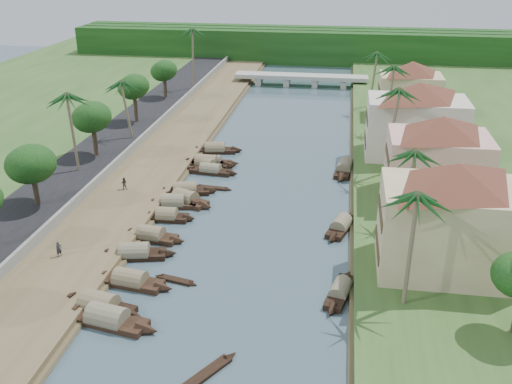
# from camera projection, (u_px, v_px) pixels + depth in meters

# --- Properties ---
(ground) EXTENTS (220.00, 220.00, 0.00)m
(ground) POSITION_uv_depth(u_px,v_px,m) (241.00, 253.00, 56.53)
(ground) COLOR #3C525A
(ground) RESTS_ON ground
(left_bank) EXTENTS (10.00, 180.00, 0.80)m
(left_bank) POSITION_uv_depth(u_px,v_px,m) (151.00, 168.00, 76.70)
(left_bank) COLOR brown
(left_bank) RESTS_ON ground
(right_bank) EXTENTS (16.00, 180.00, 1.20)m
(right_bank) POSITION_uv_depth(u_px,v_px,m) (418.00, 182.00, 71.70)
(right_bank) COLOR #305020
(right_bank) RESTS_ON ground
(road) EXTENTS (8.00, 180.00, 1.40)m
(road) POSITION_uv_depth(u_px,v_px,m) (91.00, 162.00, 77.77)
(road) COLOR black
(road) RESTS_ON ground
(retaining_wall) EXTENTS (0.40, 180.00, 1.10)m
(retaining_wall) POSITION_uv_depth(u_px,v_px,m) (120.00, 159.00, 76.90)
(retaining_wall) COLOR slate
(retaining_wall) RESTS_ON left_bank
(treeline) EXTENTS (120.00, 14.00, 8.00)m
(treeline) POSITION_uv_depth(u_px,v_px,m) (310.00, 45.00, 145.30)
(treeline) COLOR #10350E
(treeline) RESTS_ON ground
(bridge) EXTENTS (28.00, 4.00, 2.40)m
(bridge) POSITION_uv_depth(u_px,v_px,m) (301.00, 78.00, 120.92)
(bridge) COLOR #A0A096
(bridge) RESTS_ON ground
(building_near) EXTENTS (14.85, 14.85, 10.20)m
(building_near) POSITION_uv_depth(u_px,v_px,m) (451.00, 217.00, 49.48)
(building_near) COLOR beige
(building_near) RESTS_ON right_bank
(building_mid) EXTENTS (14.11, 14.11, 9.70)m
(building_mid) POSITION_uv_depth(u_px,v_px,m) (438.00, 157.00, 63.90)
(building_mid) COLOR beige
(building_mid) RESTS_ON right_bank
(building_far) EXTENTS (15.59, 15.59, 10.20)m
(building_far) POSITION_uv_depth(u_px,v_px,m) (416.00, 119.00, 76.60)
(building_far) COLOR beige
(building_far) RESTS_ON right_bank
(building_distant) EXTENTS (12.62, 12.62, 9.20)m
(building_distant) POSITION_uv_depth(u_px,v_px,m) (410.00, 89.00, 94.74)
(building_distant) COLOR beige
(building_distant) RESTS_ON right_bank
(sampan_0) EXTENTS (9.57, 3.61, 2.44)m
(sampan_0) POSITION_uv_depth(u_px,v_px,m) (108.00, 319.00, 45.98)
(sampan_0) COLOR black
(sampan_0) RESTS_ON ground
(sampan_1) EXTENTS (8.92, 3.85, 2.54)m
(sampan_1) POSITION_uv_depth(u_px,v_px,m) (99.00, 306.00, 47.60)
(sampan_1) COLOR black
(sampan_1) RESTS_ON ground
(sampan_2) EXTENTS (8.63, 2.91, 2.23)m
(sampan_2) POSITION_uv_depth(u_px,v_px,m) (131.00, 281.00, 51.15)
(sampan_2) COLOR black
(sampan_2) RESTS_ON ground
(sampan_3) EXTENTS (8.66, 3.43, 2.27)m
(sampan_3) POSITION_uv_depth(u_px,v_px,m) (134.00, 254.00, 55.63)
(sampan_3) COLOR black
(sampan_3) RESTS_ON ground
(sampan_4) EXTENTS (7.92, 2.69, 2.21)m
(sampan_4) POSITION_uv_depth(u_px,v_px,m) (151.00, 236.00, 58.95)
(sampan_4) COLOR black
(sampan_4) RESTS_ON ground
(sampan_5) EXTENTS (6.61, 2.01, 2.11)m
(sampan_5) POSITION_uv_depth(u_px,v_px,m) (167.00, 216.00, 63.11)
(sampan_5) COLOR black
(sampan_5) RESTS_ON ground
(sampan_6) EXTENTS (7.80, 2.73, 2.28)m
(sampan_6) POSITION_uv_depth(u_px,v_px,m) (173.00, 203.00, 66.27)
(sampan_6) COLOR black
(sampan_6) RESTS_ON ground
(sampan_7) EXTENTS (8.40, 3.33, 2.19)m
(sampan_7) POSITION_uv_depth(u_px,v_px,m) (185.00, 191.00, 69.65)
(sampan_7) COLOR black
(sampan_7) RESTS_ON ground
(sampan_8) EXTENTS (8.04, 4.88, 2.43)m
(sampan_8) POSITION_uv_depth(u_px,v_px,m) (185.00, 200.00, 67.17)
(sampan_8) COLOR black
(sampan_8) RESTS_ON ground
(sampan_9) EXTENTS (7.90, 2.30, 2.00)m
(sampan_9) POSITION_uv_depth(u_px,v_px,m) (211.00, 171.00, 75.73)
(sampan_9) COLOR black
(sampan_9) RESTS_ON ground
(sampan_10) EXTENTS (6.93, 4.23, 1.96)m
(sampan_10) POSITION_uv_depth(u_px,v_px,m) (206.00, 165.00, 77.65)
(sampan_10) COLOR black
(sampan_10) RESTS_ON ground
(sampan_11) EXTENTS (8.53, 2.35, 2.40)m
(sampan_11) POSITION_uv_depth(u_px,v_px,m) (206.00, 163.00, 78.16)
(sampan_11) COLOR black
(sampan_11) RESTS_ON ground
(sampan_12) EXTENTS (8.17, 1.91, 1.96)m
(sampan_12) POSITION_uv_depth(u_px,v_px,m) (211.00, 162.00, 78.69)
(sampan_12) COLOR black
(sampan_12) RESTS_ON ground
(sampan_13) EXTENTS (8.56, 3.05, 2.29)m
(sampan_13) POSITION_uv_depth(u_px,v_px,m) (215.00, 150.00, 83.27)
(sampan_13) COLOR black
(sampan_13) RESTS_ON ground
(sampan_14) EXTENTS (3.12, 7.72, 1.89)m
(sampan_14) POSITION_uv_depth(u_px,v_px,m) (340.00, 291.00, 49.64)
(sampan_14) COLOR black
(sampan_14) RESTS_ON ground
(sampan_15) EXTENTS (3.74, 7.92, 2.10)m
(sampan_15) POSITION_uv_depth(u_px,v_px,m) (341.00, 226.00, 61.01)
(sampan_15) COLOR black
(sampan_15) RESTS_ON ground
(sampan_16) EXTENTS (2.83, 9.40, 2.25)m
(sampan_16) POSITION_uv_depth(u_px,v_px,m) (344.00, 168.00, 76.46)
(sampan_16) COLOR black
(sampan_16) RESTS_ON ground
(canoe_0) EXTENTS (4.20, 5.93, 0.86)m
(canoe_0) POSITION_uv_depth(u_px,v_px,m) (205.00, 375.00, 40.57)
(canoe_0) COLOR black
(canoe_0) RESTS_ON ground
(canoe_1) EXTENTS (4.46, 1.68, 0.71)m
(canoe_1) POSITION_uv_depth(u_px,v_px,m) (176.00, 280.00, 51.81)
(canoe_1) COLOR black
(canoe_1) RESTS_ON ground
(canoe_2) EXTENTS (5.16, 1.25, 0.74)m
(canoe_2) POSITION_uv_depth(u_px,v_px,m) (213.00, 188.00, 71.15)
(canoe_2) COLOR black
(canoe_2) RESTS_ON ground
(palm_0) EXTENTS (3.20, 3.20, 11.26)m
(palm_0) POSITION_uv_depth(u_px,v_px,m) (417.00, 198.00, 42.84)
(palm_0) COLOR #76674F
(palm_0) RESTS_ON ground
(palm_1) EXTENTS (3.20, 3.20, 9.64)m
(palm_1) POSITION_uv_depth(u_px,v_px,m) (411.00, 154.00, 56.26)
(palm_1) COLOR #76674F
(palm_1) RESTS_ON ground
(palm_2) EXTENTS (3.20, 3.20, 12.39)m
(palm_2) POSITION_uv_depth(u_px,v_px,m) (393.00, 92.00, 68.36)
(palm_2) COLOR #76674F
(palm_2) RESTS_ON ground
(palm_3) EXTENTS (3.20, 3.20, 11.67)m
(palm_3) POSITION_uv_depth(u_px,v_px,m) (392.00, 68.00, 84.32)
(palm_3) COLOR #76674F
(palm_3) RESTS_ON ground
(palm_5) EXTENTS (3.20, 3.20, 11.39)m
(palm_5) POSITION_uv_depth(u_px,v_px,m) (69.00, 97.00, 69.33)
(palm_5) COLOR #76674F
(palm_5) RESTS_ON ground
(palm_6) EXTENTS (3.20, 3.20, 9.90)m
(palm_6) POSITION_uv_depth(u_px,v_px,m) (126.00, 83.00, 82.01)
(palm_6) COLOR #76674F
(palm_6) RESTS_ON ground
(palm_7) EXTENTS (3.20, 3.20, 10.95)m
(palm_7) POSITION_uv_depth(u_px,v_px,m) (375.00, 54.00, 98.69)
(palm_7) COLOR #76674F
(palm_7) RESTS_ON ground
(palm_8) EXTENTS (3.20, 3.20, 13.00)m
(palm_8) POSITION_uv_depth(u_px,v_px,m) (191.00, 31.00, 109.18)
(palm_8) COLOR #76674F
(palm_8) RESTS_ON ground
(tree_2) EXTENTS (5.07, 5.07, 6.88)m
(tree_2) POSITION_uv_depth(u_px,v_px,m) (31.00, 165.00, 61.88)
(tree_2) COLOR #463728
(tree_2) RESTS_ON ground
(tree_3) EXTENTS (4.80, 4.80, 7.35)m
(tree_3) POSITION_uv_depth(u_px,v_px,m) (92.00, 118.00, 76.25)
(tree_3) COLOR #463728
(tree_3) RESTS_ON ground
(tree_4) EXTENTS (4.56, 4.56, 7.58)m
(tree_4) POSITION_uv_depth(u_px,v_px,m) (134.00, 87.00, 90.72)
(tree_4) COLOR #463728
(tree_4) RESTS_ON ground
(tree_5) EXTENTS (4.40, 4.40, 6.78)m
(tree_5) POSITION_uv_depth(u_px,v_px,m) (164.00, 71.00, 105.47)
(tree_5) COLOR #463728
(tree_5) RESTS_ON ground
(tree_6) EXTENTS (4.78, 4.78, 7.64)m
(tree_6) POSITION_uv_depth(u_px,v_px,m) (452.00, 112.00, 78.27)
(tree_6) COLOR #463728
(tree_6) RESTS_ON ground
(person_near) EXTENTS (0.65, 0.67, 1.55)m
(person_near) POSITION_uv_depth(u_px,v_px,m) (59.00, 249.00, 54.08)
(person_near) COLOR #292830
(person_near) RESTS_ON left_bank
(person_far) EXTENTS (0.78, 0.63, 1.48)m
(person_far) POSITION_uv_depth(u_px,v_px,m) (124.00, 183.00, 68.86)
(person_far) COLOR #352D25
(person_far) RESTS_ON left_bank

